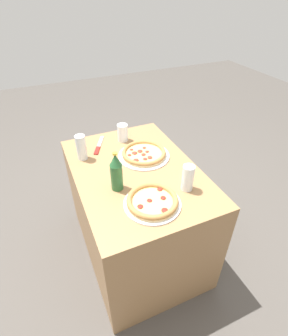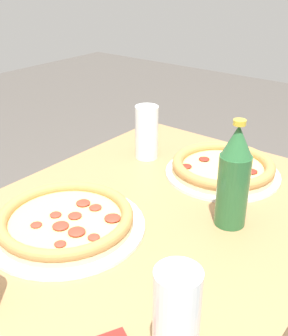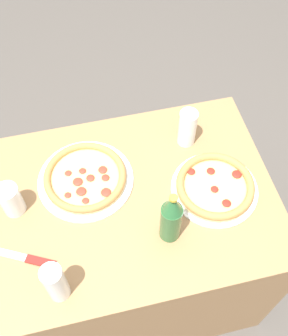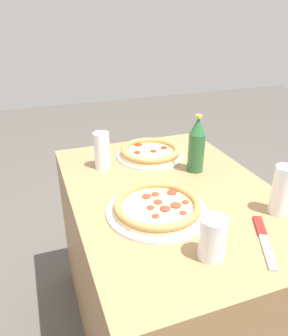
# 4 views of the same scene
# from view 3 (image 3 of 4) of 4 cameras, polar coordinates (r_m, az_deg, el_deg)

# --- Properties ---
(ground_plane) EXTENTS (8.00, 8.00, 0.00)m
(ground_plane) POSITION_cam_3_polar(r_m,az_deg,el_deg) (2.04, -1.89, -14.33)
(ground_plane) COLOR #4C4742
(table) EXTENTS (1.00, 0.70, 0.72)m
(table) POSITION_cam_3_polar(r_m,az_deg,el_deg) (1.70, -2.23, -10.29)
(table) COLOR #997047
(table) RESTS_ON ground_plane
(pizza_pepperoni) EXTENTS (0.32, 0.32, 0.04)m
(pizza_pepperoni) POSITION_cam_3_polar(r_m,az_deg,el_deg) (1.41, -7.96, -1.30)
(pizza_pepperoni) COLOR silver
(pizza_pepperoni) RESTS_ON table
(pizza_salami) EXTENTS (0.29, 0.29, 0.04)m
(pizza_salami) POSITION_cam_3_polar(r_m,az_deg,el_deg) (1.40, 9.59, -2.48)
(pizza_salami) COLOR silver
(pizza_salami) RESTS_ON table
(glass_lemonade) EXTENTS (0.06, 0.06, 0.16)m
(glass_lemonade) POSITION_cam_3_polar(r_m,az_deg,el_deg) (1.21, -11.85, -15.06)
(glass_lemonade) COLOR white
(glass_lemonade) RESTS_ON table
(glass_water) EXTENTS (0.06, 0.06, 0.15)m
(glass_water) POSITION_cam_3_polar(r_m,az_deg,el_deg) (1.47, 5.87, 5.22)
(glass_water) COLOR white
(glass_water) RESTS_ON table
(glass_cola) EXTENTS (0.07, 0.07, 0.12)m
(glass_cola) POSITION_cam_3_polar(r_m,az_deg,el_deg) (1.38, -17.55, -4.20)
(glass_cola) COLOR white
(glass_cola) RESTS_ON table
(beer_bottle) EXTENTS (0.06, 0.06, 0.23)m
(beer_bottle) POSITION_cam_3_polar(r_m,az_deg,el_deg) (1.23, 3.70, -6.72)
(beer_bottle) COLOR #286033
(beer_bottle) RESTS_ON table
(knife) EXTENTS (0.21, 0.12, 0.01)m
(knife) POSITION_cam_3_polar(r_m,az_deg,el_deg) (1.34, -16.11, -11.56)
(knife) COLOR maroon
(knife) RESTS_ON table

